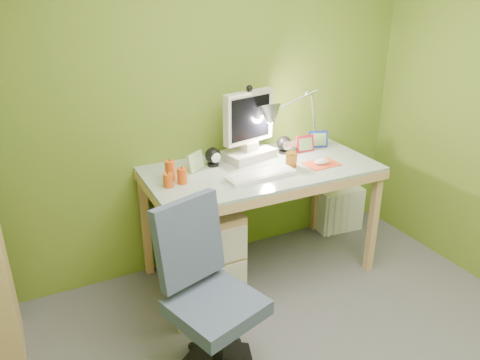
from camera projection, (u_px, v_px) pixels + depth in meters
name	position (u px, v px, depth m)	size (l,w,h in m)	color
wall_back	(199.00, 99.00, 3.08)	(3.20, 0.01, 2.40)	olive
slope_ceiling	(51.00, 16.00, 1.10)	(1.10, 3.20, 1.10)	white
desk	(260.00, 221.00, 3.21)	(1.50, 0.75, 0.80)	tan
monitor	(249.00, 119.00, 3.08)	(0.40, 0.23, 0.55)	beige
speaker_left	(213.00, 157.00, 3.04)	(0.10, 0.10, 0.13)	black
speaker_right	(284.00, 145.00, 3.26)	(0.10, 0.10, 0.13)	black
keyboard	(261.00, 175.00, 2.89)	(0.44, 0.14, 0.02)	white
mousepad	(322.00, 164.00, 3.09)	(0.22, 0.16, 0.01)	#DE4522
mouse	(322.00, 162.00, 3.08)	(0.11, 0.07, 0.04)	silver
amber_tumbler	(291.00, 160.00, 3.04)	(0.07, 0.07, 0.10)	#905815
candle_cluster	(172.00, 173.00, 2.78)	(0.17, 0.15, 0.13)	#D24C12
photo_frame_red	(305.00, 144.00, 3.29)	(0.14, 0.02, 0.12)	red
photo_frame_blue	(318.00, 139.00, 3.38)	(0.14, 0.02, 0.12)	navy
photo_frame_green	(196.00, 162.00, 2.97)	(0.14, 0.02, 0.12)	#A2C184
desk_lamp	(306.00, 106.00, 3.26)	(0.58, 0.25, 0.63)	#A9AAAE
task_chair	(216.00, 307.00, 2.33)	(0.47, 0.47, 0.85)	#404C6A
radiator	(340.00, 210.00, 3.85)	(0.36, 0.15, 0.36)	white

